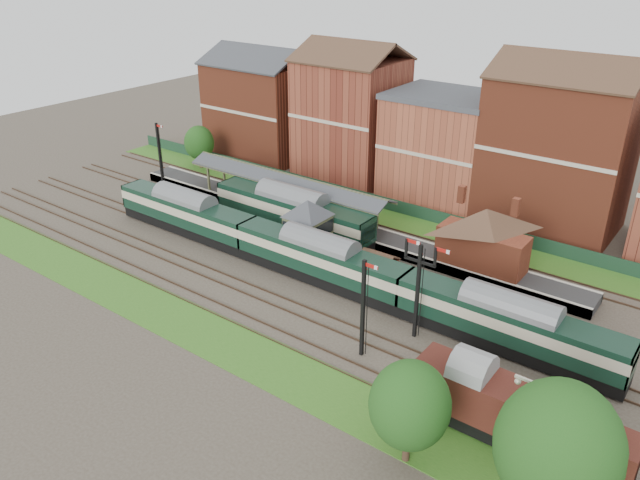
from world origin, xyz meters
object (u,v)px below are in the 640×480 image
Objects in this scene: signal_box at (308,227)px; platform_railcar at (292,212)px; goods_van_a at (469,392)px; dmu_train at (320,258)px; semaphore_bracket at (418,285)px.

signal_box reaches higher than platform_railcar.
dmu_train is at bearing 154.08° from goods_van_a.
dmu_train is at bearing -40.13° from signal_box.
goods_van_a reaches higher than dmu_train.
platform_railcar is at bearing 155.33° from semaphore_bracket.
platform_railcar is 31.07m from goods_van_a.
semaphore_bracket reaches higher than dmu_train.
semaphore_bracket reaches higher than goods_van_a.
platform_railcar is 2.74× the size of goods_van_a.
signal_box is 16.16m from semaphore_bracket.
goods_van_a is (26.93, -15.50, -0.18)m from platform_railcar.
signal_box is 0.32× the size of platform_railcar.
platform_railcar is at bearing 142.30° from dmu_train.
platform_railcar reaches higher than goods_van_a.
semaphore_bracket is (15.04, -5.75, 1.44)m from signal_box.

